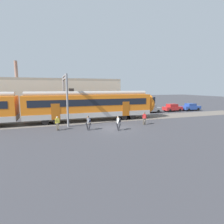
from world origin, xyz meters
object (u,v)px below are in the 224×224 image
(pedestrian_white, at_px, (118,122))
(parked_car_grey, at_px, (150,109))
(parked_car_blue, at_px, (191,107))
(pedestrian_yellow, at_px, (57,122))
(commuter_train, at_px, (26,108))
(parked_car_red, at_px, (172,108))
(pedestrian_red, at_px, (144,117))
(pedestrian_grey, at_px, (88,122))

(pedestrian_white, height_order, parked_car_grey, pedestrian_white)
(parked_car_blue, bearing_deg, pedestrian_yellow, -161.96)
(parked_car_grey, bearing_deg, parked_car_blue, -0.05)
(commuter_train, xyz_separation_m, parked_car_red, (26.41, 4.49, -1.47))
(pedestrian_red, xyz_separation_m, parked_car_grey, (6.62, 9.39, -0.21))
(commuter_train, height_order, parked_car_grey, commuter_train)
(pedestrian_grey, distance_m, parked_car_blue, 25.89)
(parked_car_grey, relative_size, parked_car_red, 0.99)
(pedestrian_grey, relative_size, parked_car_blue, 0.41)
(parked_car_grey, bearing_deg, pedestrian_red, -125.18)
(parked_car_grey, bearing_deg, pedestrian_grey, -144.83)
(parked_car_red, relative_size, parked_car_blue, 1.01)
(pedestrian_yellow, bearing_deg, parked_car_grey, 26.92)
(pedestrian_grey, xyz_separation_m, pedestrian_red, (7.53, 0.58, 0.00))
(parked_car_red, xyz_separation_m, parked_car_blue, (4.50, -0.21, 0.00))
(pedestrian_red, relative_size, parked_car_red, 0.41)
(pedestrian_white, relative_size, parked_car_grey, 0.41)
(pedestrian_grey, distance_m, pedestrian_red, 7.55)
(pedestrian_yellow, distance_m, pedestrian_grey, 3.52)
(commuter_train, distance_m, pedestrian_yellow, 6.01)
(parked_car_grey, distance_m, parked_car_blue, 9.75)
(parked_car_grey, xyz_separation_m, parked_car_blue, (9.75, -0.01, 0.00))
(commuter_train, distance_m, pedestrian_white, 12.39)
(pedestrian_white, xyz_separation_m, parked_car_grey, (10.94, 11.18, -0.21))
(pedestrian_white, xyz_separation_m, parked_car_red, (16.18, 11.39, -0.21))
(pedestrian_white, xyz_separation_m, pedestrian_red, (4.32, 1.79, 0.00))
(pedestrian_red, height_order, parked_car_red, pedestrian_red)
(parked_car_grey, bearing_deg, pedestrian_yellow, -153.08)
(commuter_train, relative_size, pedestrian_grey, 22.83)
(pedestrian_red, xyz_separation_m, parked_car_blue, (16.36, 9.38, -0.21))
(parked_car_red, height_order, parked_car_blue, same)
(commuter_train, xyz_separation_m, pedestrian_red, (14.54, -5.10, -1.26))
(pedestrian_white, bearing_deg, commuter_train, 146.00)
(parked_car_red, bearing_deg, commuter_train, -170.34)
(pedestrian_yellow, relative_size, parked_car_grey, 0.41)
(commuter_train, height_order, pedestrian_white, commuter_train)
(pedestrian_grey, bearing_deg, pedestrian_white, -20.66)
(pedestrian_grey, distance_m, parked_car_grey, 17.31)
(pedestrian_red, distance_m, parked_car_red, 15.26)
(commuter_train, distance_m, parked_car_red, 26.83)
(parked_car_grey, bearing_deg, commuter_train, -168.54)
(pedestrian_red, xyz_separation_m, parked_car_red, (11.86, 9.60, -0.21))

